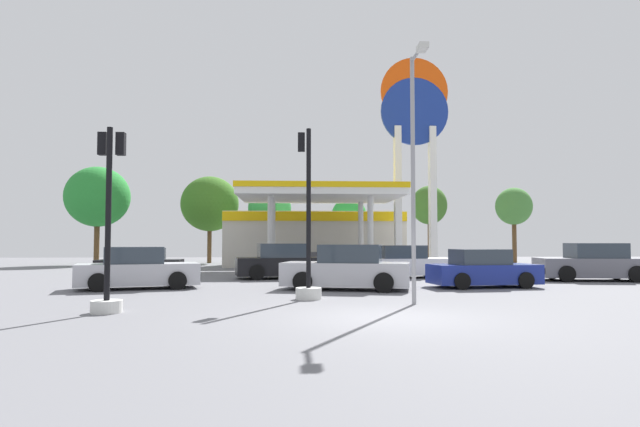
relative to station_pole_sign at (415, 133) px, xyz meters
The scene contains 19 objects.
ground_plane 22.63m from the station_pole_sign, 105.06° to the right, with size 90.00×90.00×0.00m, color slate.
gas_station 9.39m from the station_pole_sign, 147.57° to the left, with size 11.95×12.70×4.80m.
station_pole_sign is the anchor object (origin of this frame).
car_0 19.72m from the station_pole_sign, 136.74° to the right, with size 4.59×2.88×1.53m.
car_1 16.30m from the station_pole_sign, 113.06° to the right, with size 4.82×2.86×1.62m.
car_2 13.24m from the station_pole_sign, 137.09° to the right, with size 4.75×2.58×1.62m.
car_3 13.44m from the station_pole_sign, 59.65° to the right, with size 4.81×2.58×1.64m.
car_4 10.78m from the station_pole_sign, 107.31° to the right, with size 4.41×2.23×1.53m.
car_5 17.82m from the station_pole_sign, 157.33° to the right, with size 3.97×1.91×1.40m.
car_6 14.76m from the station_pole_sign, 91.91° to the right, with size 4.16×2.17×1.43m.
traffic_signal_0 23.61m from the station_pole_sign, 122.47° to the right, with size 0.75×0.75×4.56m.
traffic_signal_1 19.15m from the station_pole_sign, 113.64° to the right, with size 0.78×0.78×5.16m.
tree_0 23.42m from the station_pole_sign, 160.10° to the left, with size 4.64×4.64×7.19m.
tree_1 17.63m from the station_pole_sign, 143.96° to the left, with size 4.51×4.51×6.79m.
tree_2 13.03m from the station_pole_sign, 138.06° to the left, with size 3.25×3.25×5.72m.
tree_3 11.39m from the station_pole_sign, 106.73° to the left, with size 2.83×2.83×5.15m.
tree_4 10.74m from the station_pole_sign, 70.52° to the left, with size 2.82×2.82×6.08m.
tree_5 14.69m from the station_pole_sign, 43.32° to the left, with size 2.88×2.88×6.00m.
corner_streetlamp 18.98m from the station_pole_sign, 103.32° to the right, with size 0.24×1.48×6.92m.
Camera 1 is at (-2.25, -12.32, 1.76)m, focal length 30.38 mm.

